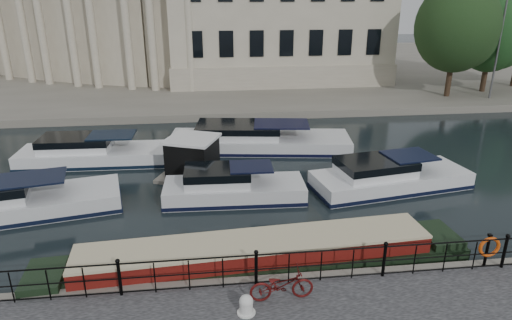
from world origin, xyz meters
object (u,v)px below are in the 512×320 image
at_px(narrowboat, 256,262).
at_px(harbour_hut, 193,160).
at_px(mooring_bollard, 246,305).
at_px(bicycle, 282,285).
at_px(life_ring_post, 489,247).

relative_size(narrowboat, harbour_hut, 3.77).
bearing_deg(mooring_bollard, narrowboat, 77.85).
xyz_separation_m(bicycle, harbour_hut, (-2.66, 10.81, -0.09)).
height_order(bicycle, life_ring_post, life_ring_post).
distance_m(bicycle, narrowboat, 2.43).
distance_m(mooring_bollard, life_ring_post, 8.02).
xyz_separation_m(narrowboat, harbour_hut, (-2.18, 8.52, 0.59)).
height_order(bicycle, mooring_bollard, bicycle).
bearing_deg(harbour_hut, mooring_bollard, -59.78).
height_order(bicycle, narrowboat, bicycle).
height_order(bicycle, harbour_hut, harbour_hut).
bearing_deg(life_ring_post, bicycle, -173.23).
bearing_deg(life_ring_post, mooring_bollard, -170.62).
relative_size(bicycle, mooring_bollard, 3.19).
xyz_separation_m(bicycle, narrowboat, (-0.47, 2.29, -0.67)).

